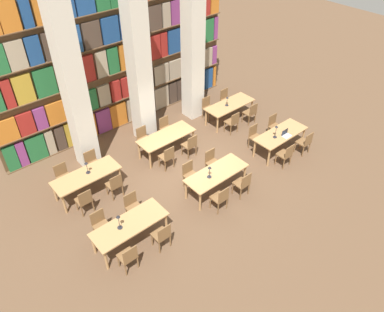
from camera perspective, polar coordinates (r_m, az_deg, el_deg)
ground_plane at (r=12.65m, az=-0.37°, el=-2.09°), size 40.00×40.00×0.00m
bookshelf_bank at (r=13.95m, az=-11.01°, el=14.41°), size 9.56×0.35×5.50m
pillar_left at (r=11.87m, az=-17.78°, el=10.48°), size 0.64×0.64×6.00m
pillar_center at (r=12.82m, az=-8.16°, el=14.07°), size 0.64×0.64×6.00m
pillar_right at (r=14.11m, az=0.14°, el=16.79°), size 0.64×0.64×6.00m
reading_table_0 at (r=10.17m, az=-9.48°, el=-10.44°), size 2.06×0.81×0.74m
chair_0 at (r=9.77m, az=-9.67°, el=-14.88°), size 0.42×0.40×0.89m
chair_1 at (r=10.59m, az=-13.76°, el=-10.08°), size 0.42×0.40×0.89m
chair_2 at (r=10.09m, az=-4.58°, el=-11.92°), size 0.42×0.40×0.89m
chair_3 at (r=10.88m, az=-8.96°, el=-7.54°), size 0.42×0.40×0.89m
desk_lamp_0 at (r=9.83m, az=-11.13°, el=-9.47°), size 0.14×0.14×0.47m
reading_table_1 at (r=11.50m, az=3.74°, el=-2.82°), size 2.06×0.81×0.74m
chair_4 at (r=11.01m, az=4.35°, el=-6.36°), size 0.42×0.40×0.89m
chair_5 at (r=11.75m, az=-0.30°, el=-2.76°), size 0.42×0.40×0.89m
chair_6 at (r=11.53m, az=7.76°, el=-4.16°), size 0.42×0.40×0.89m
chair_7 at (r=12.23m, az=3.09°, el=-0.85°), size 0.42×0.40×0.89m
desk_lamp_1 at (r=11.09m, az=2.68°, el=-2.13°), size 0.14×0.14×0.42m
reading_table_2 at (r=13.46m, az=13.34°, el=3.11°), size 2.06×0.81×0.74m
chair_8 at (r=12.89m, az=14.10°, el=0.24°), size 0.42×0.40×0.89m
chair_9 at (r=13.53m, az=9.58°, el=3.01°), size 0.42×0.40×0.89m
chair_10 at (r=13.64m, az=16.84°, el=2.04°), size 0.42×0.40×0.89m
chair_11 at (r=14.24m, az=12.43°, el=4.59°), size 0.42×0.40×0.89m
desk_lamp_2 at (r=12.98m, az=12.70°, el=3.97°), size 0.14×0.14×0.48m
laptop at (r=13.31m, az=14.17°, el=3.17°), size 0.32×0.22×0.21m
reading_table_3 at (r=11.84m, az=-15.78°, el=-3.06°), size 2.06×0.81×0.74m
chair_12 at (r=11.35m, az=-16.08°, el=-6.48°), size 0.42×0.40×0.89m
chair_13 at (r=12.35m, az=-19.02°, el=-2.91°), size 0.42×0.40×0.89m
chair_14 at (r=11.63m, az=-11.69°, el=-4.28°), size 0.42×0.40×0.89m
chair_15 at (r=12.60m, az=-14.91°, el=-0.97°), size 0.42×0.40×0.89m
desk_lamp_3 at (r=11.66m, az=-15.77°, el=-1.40°), size 0.14×0.14×0.43m
reading_table_4 at (r=13.02m, az=-3.91°, el=2.85°), size 2.06×0.81×0.74m
chair_16 at (r=12.44m, az=-3.79°, el=-0.08°), size 0.42×0.40×0.89m
chair_17 at (r=13.36m, az=-7.39°, el=2.74°), size 0.42×0.40×0.89m
chair_18 at (r=12.93m, az=-0.29°, el=1.71°), size 0.42×0.40×0.89m
chair_19 at (r=13.81m, az=-3.99°, el=4.33°), size 0.42×0.40×0.89m
reading_table_5 at (r=14.81m, az=5.77°, el=7.60°), size 2.06×0.81×0.74m
chair_20 at (r=14.19m, az=6.20°, el=5.21°), size 0.42×0.40×0.89m
chair_21 at (r=15.00m, az=2.44°, el=7.44°), size 0.42×0.40×0.89m
chair_22 at (r=14.83m, az=8.93°, el=6.56°), size 0.42×0.40×0.89m
chair_23 at (r=15.61m, az=5.18°, el=8.66°), size 0.42×0.40×0.89m
desk_lamp_4 at (r=14.54m, az=5.38°, el=8.56°), size 0.14×0.14×0.39m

